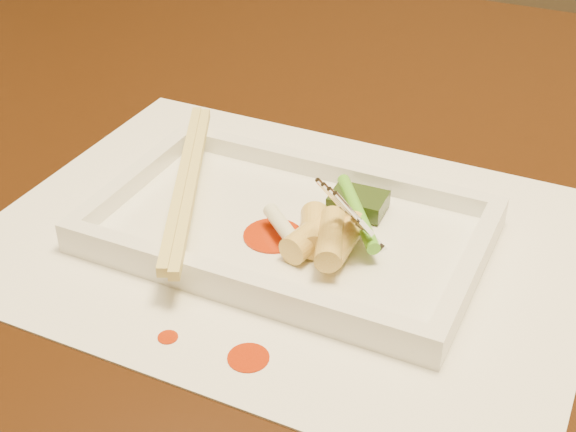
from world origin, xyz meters
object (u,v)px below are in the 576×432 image
at_px(placemat, 288,239).
at_px(chopstick_a, 182,179).
at_px(table, 250,252).
at_px(plate_base, 288,233).
at_px(fork, 404,142).

xyz_separation_m(placemat, chopstick_a, (-0.08, 0.00, 0.03)).
distance_m(table, plate_base, 0.17).
bearing_deg(fork, plate_base, -165.58).
height_order(table, fork, fork).
bearing_deg(placemat, plate_base, 90.00).
relative_size(table, plate_base, 5.38).
xyz_separation_m(table, placemat, (0.08, -0.10, 0.10)).
xyz_separation_m(placemat, fork, (0.07, 0.02, 0.08)).
height_order(plate_base, chopstick_a, chopstick_a).
relative_size(table, placemat, 3.50).
distance_m(placemat, plate_base, 0.00).
bearing_deg(placemat, chopstick_a, 180.00).
bearing_deg(placemat, table, 130.74).
bearing_deg(table, fork, -27.26).
distance_m(table, placemat, 0.16).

